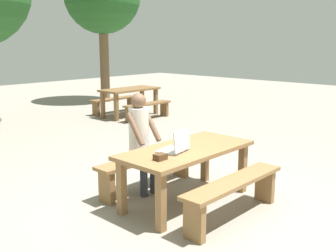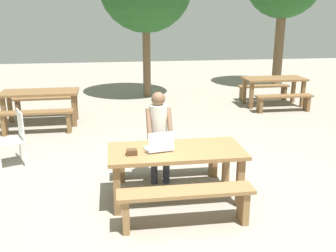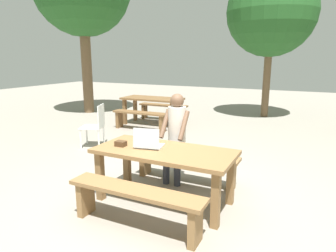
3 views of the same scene
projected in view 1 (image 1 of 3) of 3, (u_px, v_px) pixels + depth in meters
ground_plane at (186, 202)px, 5.05m from camera, size 30.00×30.00×0.00m
picnic_table_front at (187, 156)px, 4.92m from camera, size 1.78×0.84×0.71m
bench_near at (234, 190)px, 4.51m from camera, size 1.61×0.30×0.47m
bench_far at (147, 164)px, 5.45m from camera, size 1.61×0.30×0.47m
laptop at (176, 146)px, 4.72m from camera, size 0.39×0.35×0.27m
small_pouch at (160, 157)px, 4.40m from camera, size 0.14×0.10×0.07m
person_seated at (141, 136)px, 5.23m from camera, size 0.37×0.39×1.34m
picnic_table_rear at (130, 93)px, 10.73m from camera, size 1.62×0.76×0.75m
bench_rear_south at (148, 107)px, 10.34m from camera, size 1.46×0.31×0.43m
bench_rear_north at (114, 102)px, 11.26m from camera, size 1.46×0.31×0.43m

